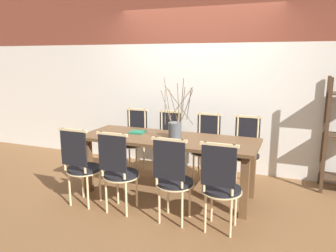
{
  "coord_description": "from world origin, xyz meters",
  "views": [
    {
      "loc": [
        1.49,
        -3.74,
        1.76
      ],
      "look_at": [
        0.0,
        0.0,
        0.91
      ],
      "focal_mm": 35.0,
      "sensor_mm": 36.0,
      "label": 1
    }
  ],
  "objects_px": {
    "book_stack": "(138,132)",
    "chair_near_center": "(173,178)",
    "dining_table": "(168,146)",
    "vase_centerpiece": "(175,129)",
    "chair_far_center": "(206,146)"
  },
  "relations": [
    {
      "from": "vase_centerpiece",
      "to": "chair_near_center",
      "type": "bearing_deg",
      "value": -71.18
    },
    {
      "from": "dining_table",
      "to": "vase_centerpiece",
      "type": "height_order",
      "value": "vase_centerpiece"
    },
    {
      "from": "chair_near_center",
      "to": "vase_centerpiece",
      "type": "relative_size",
      "value": 1.28
    },
    {
      "from": "dining_table",
      "to": "vase_centerpiece",
      "type": "bearing_deg",
      "value": 3.06
    },
    {
      "from": "chair_near_center",
      "to": "chair_far_center",
      "type": "height_order",
      "value": "same"
    },
    {
      "from": "dining_table",
      "to": "chair_near_center",
      "type": "relative_size",
      "value": 2.33
    },
    {
      "from": "book_stack",
      "to": "chair_near_center",
      "type": "bearing_deg",
      "value": -43.83
    },
    {
      "from": "dining_table",
      "to": "chair_far_center",
      "type": "relative_size",
      "value": 2.33
    },
    {
      "from": "book_stack",
      "to": "dining_table",
      "type": "bearing_deg",
      "value": -11.01
    },
    {
      "from": "chair_far_center",
      "to": "dining_table",
      "type": "bearing_deg",
      "value": 64.87
    },
    {
      "from": "chair_far_center",
      "to": "book_stack",
      "type": "relative_size",
      "value": 4.91
    },
    {
      "from": "vase_centerpiece",
      "to": "book_stack",
      "type": "relative_size",
      "value": 3.84
    },
    {
      "from": "dining_table",
      "to": "book_stack",
      "type": "relative_size",
      "value": 11.44
    },
    {
      "from": "chair_far_center",
      "to": "book_stack",
      "type": "xyz_separation_m",
      "value": [
        -0.8,
        -0.59,
        0.26
      ]
    },
    {
      "from": "dining_table",
      "to": "vase_centerpiece",
      "type": "distance_m",
      "value": 0.25
    }
  ]
}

